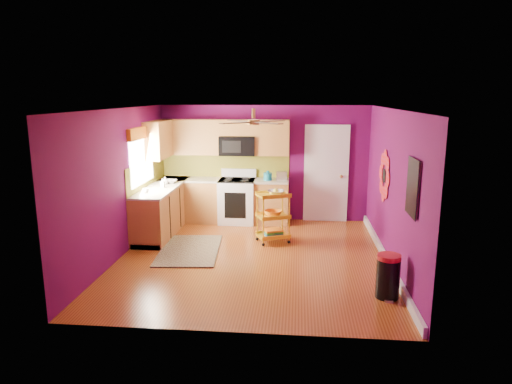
# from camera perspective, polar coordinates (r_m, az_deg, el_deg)

# --- Properties ---
(ground) EXTENTS (5.00, 5.00, 0.00)m
(ground) POSITION_cam_1_polar(r_m,az_deg,el_deg) (7.85, -0.43, -8.20)
(ground) COLOR brown
(ground) RESTS_ON ground
(room_envelope) EXTENTS (4.54, 5.04, 2.52)m
(room_envelope) POSITION_cam_1_polar(r_m,az_deg,el_deg) (7.44, -0.25, 3.67)
(room_envelope) COLOR #5A0A4C
(room_envelope) RESTS_ON ground
(lower_cabinets) EXTENTS (2.81, 2.31, 0.94)m
(lower_cabinets) POSITION_cam_1_polar(r_m,az_deg,el_deg) (9.65, -7.33, -1.71)
(lower_cabinets) COLOR #986029
(lower_cabinets) RESTS_ON ground
(electric_range) EXTENTS (0.76, 0.66, 1.13)m
(electric_range) POSITION_cam_1_polar(r_m,az_deg,el_deg) (9.84, -2.36, -1.05)
(electric_range) COLOR white
(electric_range) RESTS_ON ground
(upper_cabinetry) EXTENTS (2.80, 2.30, 1.26)m
(upper_cabinetry) POSITION_cam_1_polar(r_m,az_deg,el_deg) (9.75, -6.49, 6.59)
(upper_cabinetry) COLOR #986029
(upper_cabinetry) RESTS_ON ground
(left_window) EXTENTS (0.08, 1.35, 1.08)m
(left_window) POSITION_cam_1_polar(r_m,az_deg,el_deg) (8.94, -14.12, 5.40)
(left_window) COLOR white
(left_window) RESTS_ON ground
(panel_door) EXTENTS (0.95, 0.11, 2.15)m
(panel_door) POSITION_cam_1_polar(r_m,az_deg,el_deg) (9.96, 8.75, 2.15)
(panel_door) COLOR white
(panel_door) RESTS_ON ground
(right_wall_art) EXTENTS (0.04, 2.74, 1.04)m
(right_wall_art) POSITION_cam_1_polar(r_m,az_deg,el_deg) (7.26, 17.06, 1.40)
(right_wall_art) COLOR black
(right_wall_art) RESTS_ON ground
(ceiling_fan) EXTENTS (1.01, 1.01, 0.26)m
(ceiling_fan) POSITION_cam_1_polar(r_m,az_deg,el_deg) (7.57, -0.31, 8.82)
(ceiling_fan) COLOR #BF8C3F
(ceiling_fan) RESTS_ON ground
(shag_rug) EXTENTS (1.16, 1.75, 0.02)m
(shag_rug) POSITION_cam_1_polar(r_m,az_deg,el_deg) (8.27, -8.29, -7.18)
(shag_rug) COLOR black
(shag_rug) RESTS_ON ground
(rolling_cart) EXTENTS (0.69, 0.61, 1.03)m
(rolling_cart) POSITION_cam_1_polar(r_m,az_deg,el_deg) (8.51, 2.20, -2.86)
(rolling_cart) COLOR yellow
(rolling_cart) RESTS_ON ground
(trash_can) EXTENTS (0.34, 0.36, 0.61)m
(trash_can) POSITION_cam_1_polar(r_m,az_deg,el_deg) (6.55, 16.17, -10.08)
(trash_can) COLOR black
(trash_can) RESTS_ON ground
(teal_kettle) EXTENTS (0.18, 0.18, 0.21)m
(teal_kettle) POSITION_cam_1_polar(r_m,az_deg,el_deg) (9.65, 1.48, 1.97)
(teal_kettle) COLOR #137792
(teal_kettle) RESTS_ON lower_cabinets
(toaster) EXTENTS (0.22, 0.15, 0.18)m
(toaster) POSITION_cam_1_polar(r_m,az_deg,el_deg) (9.72, 3.22, 2.06)
(toaster) COLOR beige
(toaster) RESTS_ON lower_cabinets
(soap_bottle_a) EXTENTS (0.08, 0.08, 0.17)m
(soap_bottle_a) POSITION_cam_1_polar(r_m,az_deg,el_deg) (9.08, -11.62, 1.08)
(soap_bottle_a) COLOR #EA3F72
(soap_bottle_a) RESTS_ON lower_cabinets
(soap_bottle_b) EXTENTS (0.13, 0.13, 0.16)m
(soap_bottle_b) POSITION_cam_1_polar(r_m,az_deg,el_deg) (9.40, -11.30, 1.43)
(soap_bottle_b) COLOR white
(soap_bottle_b) RESTS_ON lower_cabinets
(counter_dish) EXTENTS (0.26, 0.26, 0.06)m
(counter_dish) POSITION_cam_1_polar(r_m,az_deg,el_deg) (9.52, -10.65, 1.30)
(counter_dish) COLOR white
(counter_dish) RESTS_ON lower_cabinets
(counter_cup) EXTENTS (0.11, 0.11, 0.09)m
(counter_cup) POSITION_cam_1_polar(r_m,az_deg,el_deg) (8.66, -13.61, 0.17)
(counter_cup) COLOR white
(counter_cup) RESTS_ON lower_cabinets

